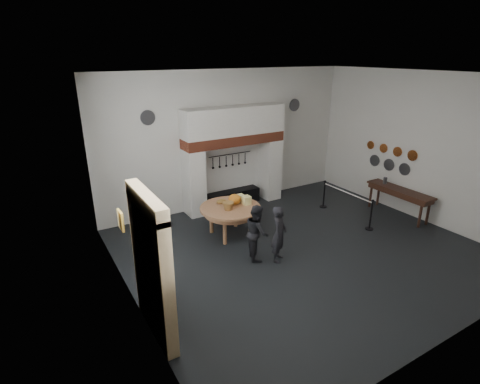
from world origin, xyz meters
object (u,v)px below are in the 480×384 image
work_table (230,208)px  visitor_far (257,232)px  side_table (400,190)px  barrier_post_near (371,215)px  visitor_near (279,234)px  iron_range (233,198)px  barrier_post_far (324,195)px

work_table → visitor_far: (-0.05, -1.45, -0.12)m
side_table → barrier_post_near: size_ratio=2.44×
work_table → side_table: side_table is taller
visitor_far → barrier_post_near: (3.80, -0.38, -0.27)m
visitor_near → visitor_far: 0.57m
iron_range → work_table: 2.39m
iron_range → barrier_post_near: size_ratio=2.11×
work_table → side_table: size_ratio=0.79×
work_table → visitor_far: visitor_far is taller
visitor_near → work_table: bearing=60.0°
iron_range → barrier_post_far: bearing=-35.5°
barrier_post_near → barrier_post_far: (0.00, 2.00, 0.00)m
visitor_near → side_table: size_ratio=0.67×
iron_range → barrier_post_far: 3.11m
side_table → barrier_post_near: 1.65m
visitor_near → barrier_post_near: visitor_near is taller
visitor_near → barrier_post_near: (3.40, 0.02, -0.29)m
visitor_far → visitor_near: bearing=-113.8°
visitor_near → barrier_post_far: bearing=-9.8°
barrier_post_far → visitor_far: bearing=-156.8°
work_table → iron_range: bearing=58.2°
visitor_far → barrier_post_far: (3.80, 1.62, -0.27)m
visitor_far → iron_range: bearing=0.8°
work_table → visitor_near: size_ratio=1.18×
visitor_near → barrier_post_far: visitor_near is taller
side_table → visitor_near: bearing=-176.6°
barrier_post_far → work_table: bearing=-177.4°
iron_range → visitor_far: 3.68m
iron_range → visitor_near: visitor_near is taller
side_table → visitor_far: bearing=178.9°
barrier_post_near → visitor_near: bearing=-179.6°
iron_range → side_table: (4.10, -3.53, 0.62)m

